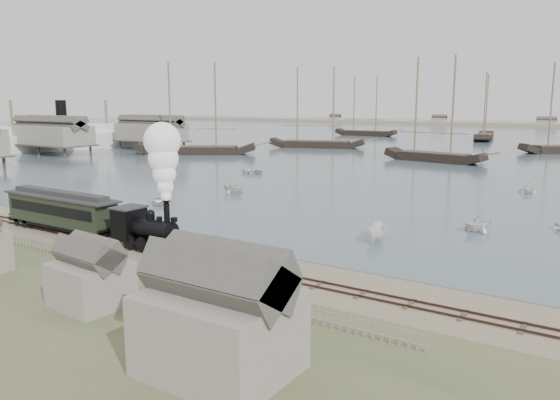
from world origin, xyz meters
The scene contains 23 objects.
ground centered at (0.00, 0.00, 0.00)m, with size 600.00×600.00×0.00m, color gray.
harbor_water centered at (0.00, 170.00, 0.03)m, with size 600.00×336.00×0.06m, color #40505C.
rail_track centered at (0.00, -2.00, 0.04)m, with size 120.00×1.80×0.16m.
picket_fence_west centered at (-6.50, -7.00, 0.00)m, with size 19.00×0.10×1.20m, color gray, non-canonical shape.
picket_fence_east centered at (12.50, -7.50, 0.00)m, with size 15.00×0.10×1.20m, color gray, non-canonical shape.
shed_mid centered at (2.00, -12.00, 0.00)m, with size 4.00×3.50×3.60m, color gray, non-canonical shape.
shed_right centered at (13.00, -14.00, 0.00)m, with size 6.00×5.00×5.10m, color gray, non-canonical shape.
western_wharf centered at (-76.00, 40.00, 4.06)m, with size 36.00×56.00×8.00m, color gray, non-canonical shape.
locomotive centered at (-2.72, -2.00, 4.40)m, with size 7.66×2.86×9.55m.
passenger_coach centered at (-14.90, -2.00, 2.03)m, with size 13.16×2.54×3.20m.
beached_dinghy centered at (-19.32, -0.16, 0.38)m, with size 3.64×2.60×0.75m, color silver.
steamship centered at (-89.00, 50.56, 5.94)m, with size 53.73×8.95×11.75m, color silver, non-canonical shape.
rowboat_0 centered at (-17.39, 12.17, 0.46)m, with size 3.87×2.76×0.80m, color silver.
rowboat_1 centered at (-15.16, 22.69, 0.92)m, with size 3.27×2.82×1.72m, color silver.
rowboat_2 centered at (9.60, 10.30, 0.75)m, with size 3.55×1.34×1.37m, color silver.
rowboat_4 centered at (15.78, 18.31, 0.86)m, with size 3.05×2.63×1.61m, color silver.
rowboat_6 centered at (-24.80, 39.43, 0.49)m, with size 4.18×2.99×0.87m, color silver.
rowboat_7 centered at (15.91, 43.13, 0.77)m, with size 2.68×2.31×1.41m, color silver.
schooner_0 centered at (-54.48, 59.46, 10.06)m, with size 25.93×5.98×20.00m, color black, non-canonical shape.
schooner_1 centered at (-40.71, 88.95, 10.06)m, with size 23.63×5.45×20.00m, color black, non-canonical shape.
schooner_2 centered at (-5.87, 73.13, 10.06)m, with size 19.90×4.59×20.00m, color black, non-canonical shape.
schooner_6 centered at (-51.12, 140.80, 10.06)m, with size 21.23×4.90×20.00m, color black, non-canonical shape.
schooner_7 centered at (-12.37, 140.95, 10.06)m, with size 22.30×5.15×20.00m, color black, non-canonical shape.
Camera 1 is at (27.04, -30.65, 11.35)m, focal length 35.00 mm.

